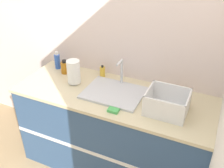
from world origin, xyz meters
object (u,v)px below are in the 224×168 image
Objects in this scene: bottle_blue at (57,61)px; bottle_amber at (65,67)px; paper_towel_roll at (74,72)px; sink at (114,92)px; soap_dispenser at (102,72)px; dish_rack at (167,104)px.

bottle_blue is 0.14m from bottle_amber.
paper_towel_roll reaches higher than bottle_amber.
sink is 2.81× the size of bottle_blue.
paper_towel_roll reaches higher than soap_dispenser.
sink is 0.77m from bottle_blue.
soap_dispenser is at bearing 13.01° from bottle_amber.
sink is 0.43m from paper_towel_roll.
paper_towel_roll reaches higher than dish_rack.
bottle_amber is at bearing 145.35° from paper_towel_roll.
paper_towel_roll is at bearing -34.65° from bottle_amber.
bottle_blue reaches higher than soap_dispenser.
sink reaches higher than soap_dispenser.
sink is at bearing -45.55° from soap_dispenser.
bottle_blue is (-0.32, 0.20, -0.04)m from paper_towel_roll.
sink reaches higher than bottle_blue.
bottle_blue is at bearing 154.92° from bottle_amber.
bottle_blue is at bearing 167.60° from dish_rack.
bottle_amber is at bearing -166.99° from soap_dispenser.
sink is at bearing -1.03° from paper_towel_roll.
paper_towel_roll is 1.63× the size of bottle_amber.
bottle_amber reaches higher than soap_dispenser.
paper_towel_roll reaches higher than bottle_blue.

